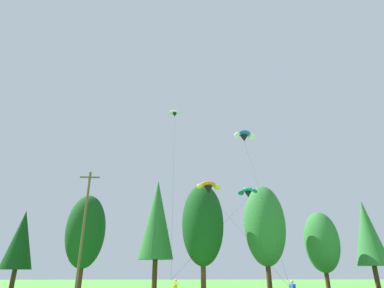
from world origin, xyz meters
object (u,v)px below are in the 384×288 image
(utility_pole, at_px, (84,227))
(parafoil_kite_mid_orange, at_px, (209,187))
(parafoil_kite_far_white, at_px, (175,114))
(parafoil_kite_high_teal, at_px, (248,192))
(parafoil_kite_low_blue_white, at_px, (244,136))

(utility_pole, distance_m, parafoil_kite_mid_orange, 14.64)
(parafoil_kite_far_white, bearing_deg, parafoil_kite_mid_orange, -43.51)
(parafoil_kite_high_teal, relative_size, parafoil_kite_low_blue_white, 0.54)
(parafoil_kite_high_teal, height_order, parafoil_kite_low_blue_white, parafoil_kite_low_blue_white)
(utility_pole, height_order, parafoil_kite_high_teal, utility_pole)
(parafoil_kite_high_teal, bearing_deg, parafoil_kite_low_blue_white, 75.88)
(parafoil_kite_high_teal, relative_size, parafoil_kite_far_white, 0.47)
(parafoil_kite_high_teal, height_order, parafoil_kite_mid_orange, parafoil_kite_mid_orange)
(utility_pole, xyz_separation_m, parafoil_kite_low_blue_white, (19.33, 5.20, 13.43))
(parafoil_kite_far_white, distance_m, parafoil_kite_low_blue_white, 10.50)
(parafoil_kite_far_white, bearing_deg, parafoil_kite_low_blue_white, -1.94)
(parafoil_kite_low_blue_white, bearing_deg, parafoil_kite_mid_orange, -146.53)
(parafoil_kite_high_teal, relative_size, parafoil_kite_mid_orange, 0.72)
(parafoil_kite_high_teal, distance_m, parafoil_kite_low_blue_white, 10.41)
(utility_pole, bearing_deg, parafoil_kite_high_teal, 1.70)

